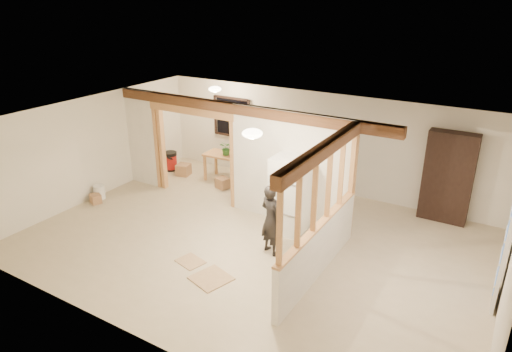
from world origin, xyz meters
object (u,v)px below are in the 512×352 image
Objects in this scene: work_table at (227,168)px; shop_vac at (171,161)px; refrigerator at (290,195)px; bookshelf at (448,177)px; woman at (271,219)px.

shop_vac is at bearing -179.14° from work_table.
shop_vac is (-1.86, -0.14, -0.11)m from work_table.
refrigerator is 1.38× the size of work_table.
work_table is 2.23× the size of shop_vac.
work_table reaches higher than shop_vac.
work_table is at bearing -173.56° from bookshelf.
shop_vac is 0.27× the size of bookshelf.
work_table is 5.45m from bookshelf.
refrigerator is 3.14m from work_table.
work_table is 1.87m from shop_vac.
woman is 4.12m from bookshelf.
refrigerator is 1.16× the size of woman.
refrigerator is at bearing -34.43° from work_table.
refrigerator reaches higher than shop_vac.
woman is at bearing -83.86° from refrigerator.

